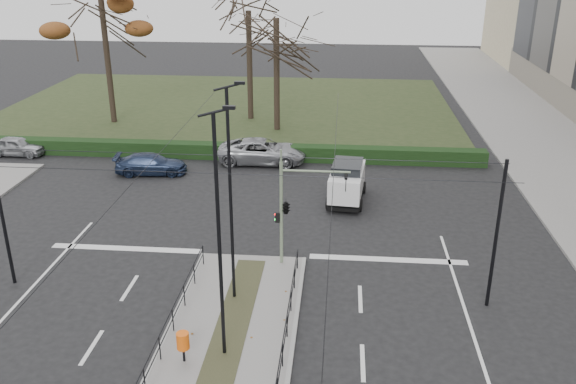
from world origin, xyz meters
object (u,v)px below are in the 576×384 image
streetlamp_median_far (231,195)px  bare_tree_near (276,27)px  white_van (347,181)px  bare_tree_center (248,19)px  parked_car_fourth (262,151)px  parked_car_third (151,164)px  traffic_light (288,206)px  streetlamp_median_near (220,237)px  parked_car_first (17,146)px  litter_bin (183,341)px

streetlamp_median_far → bare_tree_near: size_ratio=0.79×
white_van → bare_tree_center: size_ratio=0.38×
parked_car_fourth → bare_tree_near: (0.15, 7.50, 6.88)m
parked_car_third → traffic_light: bearing=-145.9°
streetlamp_median_near → bare_tree_center: 30.84m
parked_car_third → bare_tree_near: bare_tree_near is taller
bare_tree_near → parked_car_fourth: bearing=-91.1°
traffic_light → parked_car_first: traffic_light is taller
streetlamp_median_near → parked_car_fourth: size_ratio=1.54×
streetlamp_median_near → streetlamp_median_far: 3.58m
streetlamp_median_near → litter_bin: bearing=-156.5°
parked_car_first → bare_tree_center: 19.02m
parked_car_fourth → white_van: white_van is taller
streetlamp_median_far → parked_car_fourth: 16.85m
bare_tree_center → bare_tree_near: 3.85m
streetlamp_median_far → bare_tree_center: bare_tree_center is taller
bare_tree_center → parked_car_fourth: bearing=-77.6°
parked_car_first → bare_tree_center: size_ratio=0.34×
litter_bin → parked_car_third: size_ratio=0.25×
parked_car_third → white_van: (11.93, -3.25, 0.54)m
parked_car_third → streetlamp_median_near: bearing=-162.6°
white_van → bare_tree_center: 19.25m
parked_car_first → streetlamp_median_near: bearing=-136.6°
parked_car_third → bare_tree_center: 15.53m
parked_car_fourth → parked_car_third: bearing=111.5°
bare_tree_center → traffic_light: bearing=-77.9°
litter_bin → streetlamp_median_far: streetlamp_median_far is taller
parked_car_first → white_van: size_ratio=0.89×
traffic_light → bare_tree_center: 24.94m
parked_car_first → bare_tree_near: (16.63, 7.45, 7.02)m
streetlamp_median_far → bare_tree_near: (-0.86, 23.91, 3.17)m
traffic_light → parked_car_first: bearing=145.1°
parked_car_first → parked_car_fourth: parked_car_fourth is taller
bare_tree_center → white_van: bearing=-64.8°
litter_bin → white_van: (5.38, 14.66, 0.24)m
parked_car_first → parked_car_third: bearing=-103.2°
traffic_light → white_van: bearing=71.3°
litter_bin → parked_car_fourth: parked_car_fourth is taller
parked_car_fourth → bare_tree_center: size_ratio=0.50×
litter_bin → white_van: bearing=69.8°
litter_bin → streetlamp_median_far: bearing=76.4°
parked_car_fourth → bare_tree_center: bare_tree_center is taller
streetlamp_median_far → white_van: size_ratio=2.04×
white_van → bare_tree_center: bare_tree_center is taller
bare_tree_center → bare_tree_near: size_ratio=1.03×
streetlamp_median_near → parked_car_third: 19.43m
litter_bin → bare_tree_center: 31.85m
streetlamp_median_near → bare_tree_near: (-1.14, 27.48, 3.15)m
parked_car_third → white_van: bearing=-112.0°
streetlamp_median_far → parked_car_third: streetlamp_median_far is taller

